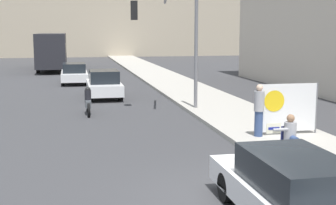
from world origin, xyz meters
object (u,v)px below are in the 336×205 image
at_px(parked_car_curbside, 292,191).
at_px(motorcycle_on_road, 88,102).
at_px(car_on_road_nearest, 104,84).
at_px(protest_banner, 287,108).
at_px(jogger_on_sidewalk, 259,110).
at_px(car_on_road_midblock, 74,73).
at_px(city_bus_on_road, 52,49).
at_px(traffic_light_pole, 171,31).
at_px(seated_protester, 291,135).

relative_size(parked_car_curbside, motorcycle_on_road, 2.29).
bearing_deg(car_on_road_nearest, protest_banner, -64.36).
bearing_deg(parked_car_curbside, jogger_on_sidewalk, 72.33).
distance_m(jogger_on_sidewalk, parked_car_curbside, 7.04).
height_order(car_on_road_midblock, city_bus_on_road, city_bus_on_road).
distance_m(protest_banner, city_bus_on_road, 32.10).
relative_size(traffic_light_pole, parked_car_curbside, 1.07).
relative_size(seated_protester, parked_car_curbside, 0.26).
distance_m(protest_banner, motorcycle_on_road, 8.91).
height_order(car_on_road_nearest, motorcycle_on_road, car_on_road_nearest).
bearing_deg(traffic_light_pole, protest_banner, -67.21).
bearing_deg(traffic_light_pole, jogger_on_sidewalk, -75.81).
bearing_deg(traffic_light_pole, parked_car_curbside, -92.32).
xyz_separation_m(jogger_on_sidewalk, car_on_road_nearest, (-4.33, 11.25, -0.30)).
distance_m(protest_banner, car_on_road_midblock, 19.95).
relative_size(jogger_on_sidewalk, city_bus_on_road, 0.15).
bearing_deg(seated_protester, jogger_on_sidewalk, 90.18).
relative_size(parked_car_curbside, car_on_road_nearest, 1.14).
height_order(jogger_on_sidewalk, protest_banner, jogger_on_sidewalk).
bearing_deg(traffic_light_pole, car_on_road_nearest, 119.09).
distance_m(traffic_light_pole, car_on_road_midblock, 13.48).
relative_size(seated_protester, car_on_road_midblock, 0.27).
bearing_deg(city_bus_on_road, protest_banner, -74.17).
distance_m(car_on_road_nearest, city_bus_on_road, 20.04).
distance_m(traffic_light_pole, car_on_road_nearest, 6.30).
relative_size(protest_banner, car_on_road_midblock, 0.49).
xyz_separation_m(seated_protester, car_on_road_nearest, (-4.14, 13.96, -0.06)).
relative_size(jogger_on_sidewalk, protest_banner, 0.78).
bearing_deg(motorcycle_on_road, jogger_on_sidewalk, -49.18).
bearing_deg(jogger_on_sidewalk, city_bus_on_road, -90.99).
height_order(seated_protester, parked_car_curbside, parked_car_curbside).
relative_size(car_on_road_nearest, city_bus_on_road, 0.36).
height_order(car_on_road_nearest, city_bus_on_road, city_bus_on_road).
relative_size(traffic_light_pole, motorcycle_on_road, 2.47).
distance_m(seated_protester, traffic_light_pole, 9.60).
bearing_deg(motorcycle_on_road, protest_banner, -43.81).
xyz_separation_m(seated_protester, motorcycle_on_road, (-5.19, 8.95, -0.28)).
relative_size(parked_car_curbside, city_bus_on_road, 0.41).
height_order(jogger_on_sidewalk, motorcycle_on_road, jogger_on_sidewalk).
bearing_deg(protest_banner, parked_car_curbside, -115.00).
distance_m(jogger_on_sidewalk, traffic_light_pole, 7.04).
height_order(jogger_on_sidewalk, traffic_light_pole, traffic_light_pole).
xyz_separation_m(car_on_road_nearest, car_on_road_midblock, (-1.52, 7.56, -0.04)).
xyz_separation_m(traffic_light_pole, city_bus_on_road, (-6.12, 24.61, -1.69)).
bearing_deg(motorcycle_on_road, traffic_light_pole, 1.73).
relative_size(jogger_on_sidewalk, parked_car_curbside, 0.37).
bearing_deg(car_on_road_midblock, city_bus_on_road, 98.77).
xyz_separation_m(city_bus_on_road, motorcycle_on_road, (2.34, -24.72, -1.40)).
bearing_deg(city_bus_on_road, jogger_on_sidewalk, -75.98).
height_order(protest_banner, traffic_light_pole, traffic_light_pole).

